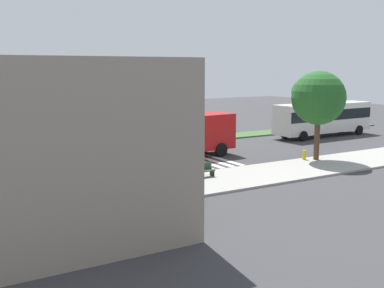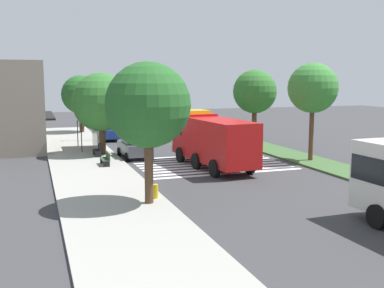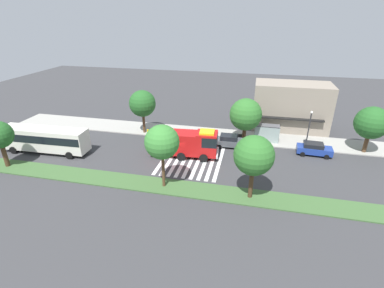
% 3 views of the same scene
% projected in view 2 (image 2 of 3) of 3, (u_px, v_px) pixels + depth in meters
% --- Properties ---
extents(ground_plane, '(120.00, 120.00, 0.00)m').
position_uv_depth(ground_plane, '(221.00, 169.00, 31.28)').
color(ground_plane, '#38383A').
extents(sidewalk, '(60.00, 5.19, 0.14)m').
position_uv_depth(sidewalk, '(96.00, 176.00, 28.58)').
color(sidewalk, '#9E9B93').
rests_on(sidewalk, ground_plane).
extents(median_strip, '(60.00, 3.00, 0.14)m').
position_uv_depth(median_strip, '(314.00, 162.00, 33.60)').
color(median_strip, '#3D6033').
rests_on(median_strip, ground_plane).
extents(crosswalk, '(7.65, 10.36, 0.01)m').
position_uv_depth(crosswalk, '(210.00, 164.00, 33.13)').
color(crosswalk, silver).
rests_on(crosswalk, ground_plane).
extents(fire_truck, '(9.16, 3.32, 3.77)m').
position_uv_depth(fire_truck, '(210.00, 138.00, 31.88)').
color(fire_truck, '#B71414').
rests_on(fire_truck, ground_plane).
extents(parked_car_west, '(4.25, 2.18, 1.79)m').
position_uv_depth(parked_car_west, '(135.00, 146.00, 35.62)').
color(parked_car_west, '#474C51').
rests_on(parked_car_west, ground_plane).
extents(parked_car_mid, '(4.55, 2.22, 1.70)m').
position_uv_depth(parked_car_mid, '(111.00, 131.00, 46.14)').
color(parked_car_mid, navy).
rests_on(parked_car_mid, ground_plane).
extents(bus_stop_shelter, '(3.50, 1.40, 2.46)m').
position_uv_depth(bus_stop_shelter, '(91.00, 128.00, 39.36)').
color(bus_stop_shelter, '#4C4C51').
rests_on(bus_stop_shelter, sidewalk).
extents(bench_near_shelter, '(1.60, 0.50, 0.90)m').
position_uv_depth(bench_near_shelter, '(98.00, 150.00, 35.80)').
color(bench_near_shelter, black).
rests_on(bench_near_shelter, sidewalk).
extents(bench_west_of_shelter, '(1.60, 0.50, 0.90)m').
position_uv_depth(bench_west_of_shelter, '(106.00, 159.00, 31.92)').
color(bench_west_of_shelter, '#2D472D').
rests_on(bench_west_of_shelter, sidewalk).
extents(street_lamp, '(0.36, 0.36, 5.37)m').
position_uv_depth(street_lamp, '(93.00, 107.00, 44.49)').
color(street_lamp, '#2D2D30').
rests_on(street_lamp, sidewalk).
extents(storefront_building, '(11.60, 6.60, 7.46)m').
position_uv_depth(storefront_building, '(9.00, 106.00, 40.33)').
color(storefront_building, gray).
rests_on(storefront_building, ground_plane).
extents(sidewalk_tree_far_west, '(4.03, 4.03, 6.70)m').
position_uv_depth(sidewalk_tree_far_west, '(148.00, 105.00, 21.56)').
color(sidewalk_tree_far_west, '#513823').
rests_on(sidewalk_tree_far_west, sidewalk).
extents(sidewalk_tree_west, '(4.57, 4.57, 6.39)m').
position_uv_depth(sidewalk_tree_west, '(101.00, 102.00, 36.19)').
color(sidewalk_tree_west, '#47301E').
rests_on(sidewalk_tree_west, sidewalk).
extents(sidewalk_tree_center, '(4.25, 4.25, 6.31)m').
position_uv_depth(sidewalk_tree_center, '(81.00, 95.00, 51.35)').
color(sidewalk_tree_center, '#513823').
rests_on(sidewalk_tree_center, sidewalk).
extents(median_tree_west, '(3.60, 3.60, 7.05)m').
position_uv_depth(median_tree_west, '(313.00, 88.00, 33.26)').
color(median_tree_west, '#513823').
rests_on(median_tree_west, median_strip).
extents(median_tree_center, '(3.96, 3.96, 6.74)m').
position_uv_depth(median_tree_center, '(255.00, 92.00, 41.97)').
color(median_tree_center, '#47301E').
rests_on(median_tree_center, median_strip).
extents(fire_hydrant, '(0.28, 0.28, 0.70)m').
position_uv_depth(fire_hydrant, '(155.00, 191.00, 23.03)').
color(fire_hydrant, gold).
rests_on(fire_hydrant, sidewalk).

